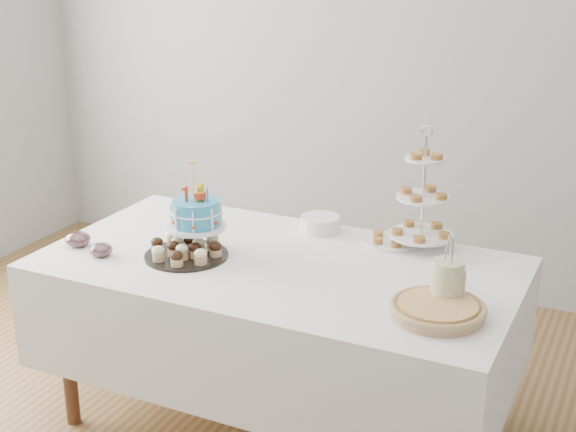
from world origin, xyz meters
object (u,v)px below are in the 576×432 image
at_px(tiered_stand, 423,198).
at_px(plate_stack, 320,224).
at_px(birthday_cake, 197,228).
at_px(jam_bowl_b, 78,239).
at_px(pie, 438,309).
at_px(jam_bowl_a, 101,250).
at_px(cupcake_tray, 186,248).
at_px(pastry_plate, 391,240).
at_px(table, 278,312).
at_px(utensil_pitcher, 447,282).

relative_size(tiered_stand, plate_stack, 3.00).
distance_m(birthday_cake, jam_bowl_b, 0.52).
height_order(tiered_stand, jam_bowl_b, tiered_stand).
height_order(pie, jam_bowl_a, jam_bowl_a).
xyz_separation_m(cupcake_tray, pastry_plate, (0.71, 0.51, -0.02)).
bearing_deg(tiered_stand, plate_stack, 180.00).
height_order(table, utensil_pitcher, utensil_pitcher).
relative_size(pie, plate_stack, 1.90).
bearing_deg(jam_bowl_a, table, 21.01).
distance_m(cupcake_tray, pie, 1.08).
relative_size(table, tiered_stand, 3.64).
bearing_deg(table, tiered_stand, 40.19).
bearing_deg(jam_bowl_a, tiered_stand, 29.81).
height_order(cupcake_tray, pastry_plate, cupcake_tray).
bearing_deg(jam_bowl_b, pastry_plate, 27.08).
xyz_separation_m(pie, utensil_pitcher, (0.00, 0.10, 0.06)).
distance_m(tiered_stand, plate_stack, 0.50).
xyz_separation_m(table, jam_bowl_a, (-0.68, -0.26, 0.25)).
bearing_deg(utensil_pitcher, tiered_stand, 121.02).
height_order(cupcake_tray, pie, cupcake_tray).
distance_m(table, cupcake_tray, 0.46).
relative_size(birthday_cake, jam_bowl_a, 4.03).
height_order(cupcake_tray, jam_bowl_b, cupcake_tray).
bearing_deg(jam_bowl_a, pie, 2.24).
xyz_separation_m(pastry_plate, jam_bowl_a, (-1.03, -0.65, 0.01)).
relative_size(tiered_stand, utensil_pitcher, 2.02).
height_order(plate_stack, jam_bowl_b, plate_stack).
xyz_separation_m(table, jam_bowl_b, (-0.84, -0.21, 0.26)).
relative_size(table, pastry_plate, 8.20).
bearing_deg(table, plate_stack, 88.23).
bearing_deg(plate_stack, jam_bowl_b, -144.23).
relative_size(table, utensil_pitcher, 7.34).
bearing_deg(tiered_stand, pie, -68.07).
bearing_deg(birthday_cake, pie, -33.41).
distance_m(plate_stack, jam_bowl_b, 1.05).
relative_size(pie, jam_bowl_b, 3.13).
height_order(table, jam_bowl_a, jam_bowl_a).
bearing_deg(cupcake_tray, jam_bowl_a, -155.54).
xyz_separation_m(table, birthday_cake, (-0.35, -0.04, 0.33)).
bearing_deg(pastry_plate, birthday_cake, -148.09).
relative_size(plate_stack, pastry_plate, 0.75).
relative_size(pastry_plate, jam_bowl_a, 2.48).
bearing_deg(plate_stack, tiered_stand, 0.00).
bearing_deg(pastry_plate, cupcake_tray, -144.29).
bearing_deg(pastry_plate, plate_stack, 178.67).
relative_size(plate_stack, jam_bowl_a, 1.87).
height_order(birthday_cake, jam_bowl_a, birthday_cake).
bearing_deg(pie, tiered_stand, 111.93).
xyz_separation_m(birthday_cake, utensil_pitcher, (1.07, -0.06, -0.01)).
bearing_deg(utensil_pitcher, jam_bowl_b, -171.04).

